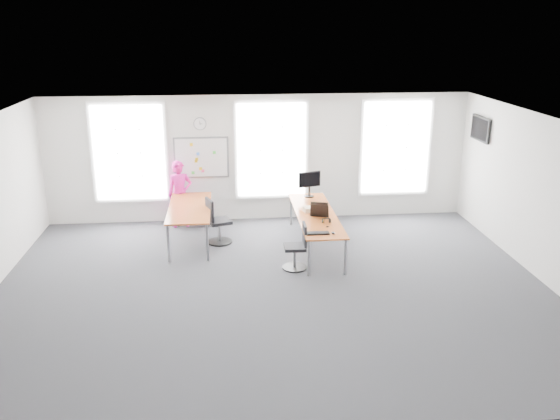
{
  "coord_description": "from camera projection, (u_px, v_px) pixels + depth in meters",
  "views": [
    {
      "loc": [
        -0.79,
        -9.73,
        4.65
      ],
      "look_at": [
        0.24,
        1.2,
        1.1
      ],
      "focal_mm": 38.0,
      "sensor_mm": 36.0,
      "label": 1
    }
  ],
  "objects": [
    {
      "name": "person",
      "position": [
        180.0,
        194.0,
        13.72
      ],
      "size": [
        0.63,
        0.48,
        1.56
      ],
      "primitive_type": "imported",
      "rotation": [
        0.0,
        0.0,
        0.21
      ],
      "color": "#D5198E",
      "rests_on": "ground"
    },
    {
      "name": "headphones",
      "position": [
        326.0,
        221.0,
        11.87
      ],
      "size": [
        0.17,
        0.09,
        0.1
      ],
      "rotation": [
        0.0,
        0.0,
        0.13
      ],
      "color": "black",
      "rests_on": "desk_right"
    },
    {
      "name": "paper_stack",
      "position": [
        311.0,
        209.0,
        12.57
      ],
      "size": [
        0.33,
        0.27,
        0.1
      ],
      "primitive_type": "cube",
      "rotation": [
        0.0,
        0.0,
        0.16
      ],
      "color": "beige",
      "rests_on": "desk_right"
    },
    {
      "name": "chair_left",
      "position": [
        217.0,
        224.0,
        12.77
      ],
      "size": [
        0.58,
        0.58,
        1.01
      ],
      "rotation": [
        0.0,
        0.0,
        1.91
      ],
      "color": "black",
      "rests_on": "ground"
    },
    {
      "name": "wall_right",
      "position": [
        548.0,
        202.0,
        10.71
      ],
      "size": [
        0.0,
        10.0,
        10.0
      ],
      "primitive_type": "plane",
      "rotation": [
        1.57,
        0.0,
        -1.57
      ],
      "color": "white",
      "rests_on": "ground"
    },
    {
      "name": "monitor",
      "position": [
        309.0,
        182.0,
        13.52
      ],
      "size": [
        0.52,
        0.22,
        0.6
      ],
      "rotation": [
        0.0,
        0.0,
        0.3
      ],
      "color": "black",
      "rests_on": "desk_right"
    },
    {
      "name": "mouse",
      "position": [
        333.0,
        233.0,
        11.27
      ],
      "size": [
        0.08,
        0.12,
        0.04
      ],
      "primitive_type": "ellipsoid",
      "rotation": [
        0.0,
        0.0,
        -0.13
      ],
      "color": "black",
      "rests_on": "desk_right"
    },
    {
      "name": "ceiling",
      "position": [
        272.0,
        124.0,
        9.8
      ],
      "size": [
        10.0,
        10.0,
        0.0
      ],
      "primitive_type": "plane",
      "rotation": [
        3.14,
        0.0,
        0.0
      ],
      "color": "silver",
      "rests_on": "ground"
    },
    {
      "name": "wall_back",
      "position": [
        259.0,
        158.0,
        14.05
      ],
      "size": [
        10.0,
        0.0,
        10.0
      ],
      "primitive_type": "plane",
      "rotation": [
        1.57,
        0.0,
        0.0
      ],
      "color": "white",
      "rests_on": "ground"
    },
    {
      "name": "keyboard",
      "position": [
        318.0,
        233.0,
        11.28
      ],
      "size": [
        0.44,
        0.16,
        0.02
      ],
      "primitive_type": "cube",
      "rotation": [
        0.0,
        0.0,
        0.01
      ],
      "color": "black",
      "rests_on": "desk_right"
    },
    {
      "name": "desk_right",
      "position": [
        316.0,
        216.0,
        12.46
      ],
      "size": [
        0.82,
        3.07,
        0.75
      ],
      "color": "#AC5A33",
      "rests_on": "ground"
    },
    {
      "name": "floor",
      "position": [
        273.0,
        288.0,
        10.72
      ],
      "size": [
        10.0,
        10.0,
        0.0
      ],
      "primitive_type": "plane",
      "color": "#2C2D31",
      "rests_on": "ground"
    },
    {
      "name": "tv",
      "position": [
        481.0,
        129.0,
        13.3
      ],
      "size": [
        0.06,
        0.9,
        0.55
      ],
      "primitive_type": "cube",
      "color": "black",
      "rests_on": "wall_right"
    },
    {
      "name": "window_left",
      "position": [
        129.0,
        153.0,
        13.69
      ],
      "size": [
        1.6,
        0.06,
        2.2
      ],
      "primitive_type": "cube",
      "color": "silver",
      "rests_on": "wall_back"
    },
    {
      "name": "window_mid",
      "position": [
        271.0,
        150.0,
        13.99
      ],
      "size": [
        1.6,
        0.06,
        2.2
      ],
      "primitive_type": "cube",
      "color": "silver",
      "rests_on": "wall_back"
    },
    {
      "name": "laptop_sleeve",
      "position": [
        319.0,
        210.0,
        12.19
      ],
      "size": [
        0.38,
        0.3,
        0.3
      ],
      "rotation": [
        0.0,
        0.0,
        -0.31
      ],
      "color": "black",
      "rests_on": "desk_right"
    },
    {
      "name": "lens_cap",
      "position": [
        328.0,
        227.0,
        11.65
      ],
      "size": [
        0.08,
        0.08,
        0.01
      ],
      "primitive_type": "cylinder",
      "rotation": [
        0.0,
        0.0,
        -0.31
      ],
      "color": "black",
      "rests_on": "desk_right"
    },
    {
      "name": "wall_clock",
      "position": [
        200.0,
        124.0,
        13.64
      ],
      "size": [
        0.3,
        0.04,
        0.3
      ],
      "primitive_type": "cylinder",
      "rotation": [
        1.57,
        0.0,
        0.0
      ],
      "color": "gray",
      "rests_on": "wall_back"
    },
    {
      "name": "desk_left",
      "position": [
        190.0,
        210.0,
        12.7
      ],
      "size": [
        0.89,
        2.24,
        0.82
      ],
      "color": "#AC5A33",
      "rests_on": "ground"
    },
    {
      "name": "wall_front",
      "position": [
        303.0,
        321.0,
        6.47
      ],
      "size": [
        10.0,
        0.0,
        10.0
      ],
      "primitive_type": "plane",
      "rotation": [
        -1.57,
        0.0,
        0.0
      ],
      "color": "white",
      "rests_on": "ground"
    },
    {
      "name": "window_right",
      "position": [
        395.0,
        147.0,
        14.26
      ],
      "size": [
        1.6,
        0.06,
        2.2
      ],
      "primitive_type": "cube",
      "color": "silver",
      "rests_on": "wall_back"
    },
    {
      "name": "whiteboard",
      "position": [
        201.0,
        158.0,
        13.88
      ],
      "size": [
        1.2,
        0.03,
        0.9
      ],
      "primitive_type": "cube",
      "color": "white",
      "rests_on": "wall_back"
    },
    {
      "name": "chair_right",
      "position": [
        298.0,
        249.0,
        11.48
      ],
      "size": [
        0.49,
        0.49,
        0.91
      ],
      "rotation": [
        0.0,
        0.0,
        -1.59
      ],
      "color": "black",
      "rests_on": "ground"
    }
  ]
}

